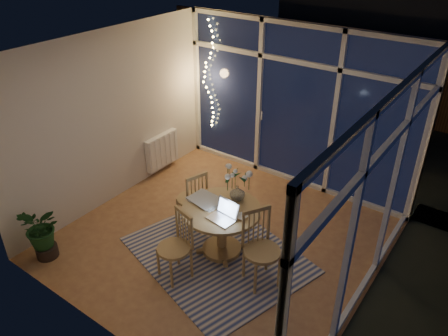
{
  "coord_description": "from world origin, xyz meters",
  "views": [
    {
      "loc": [
        2.82,
        -3.87,
        3.89
      ],
      "look_at": [
        -0.15,
        0.25,
        0.96
      ],
      "focal_mm": 35.0,
      "sensor_mm": 36.0,
      "label": 1
    }
  ],
  "objects_px": {
    "dining_table": "(222,230)",
    "laptop": "(221,212)",
    "chair_right": "(262,250)",
    "potted_plant": "(42,233)",
    "chair_left": "(191,197)",
    "chair_front": "(174,247)",
    "flower_vase": "(237,193)"
  },
  "relations": [
    {
      "from": "chair_left",
      "to": "laptop",
      "type": "xyz_separation_m",
      "value": [
        0.83,
        -0.42,
        0.35
      ]
    },
    {
      "from": "chair_right",
      "to": "flower_vase",
      "type": "bearing_deg",
      "value": 86.93
    },
    {
      "from": "dining_table",
      "to": "chair_right",
      "type": "relative_size",
      "value": 1.02
    },
    {
      "from": "dining_table",
      "to": "chair_right",
      "type": "distance_m",
      "value": 0.75
    },
    {
      "from": "dining_table",
      "to": "chair_front",
      "type": "relative_size",
      "value": 1.1
    },
    {
      "from": "dining_table",
      "to": "potted_plant",
      "type": "bearing_deg",
      "value": -141.79
    },
    {
      "from": "dining_table",
      "to": "flower_vase",
      "type": "bearing_deg",
      "value": 81.06
    },
    {
      "from": "flower_vase",
      "to": "chair_right",
      "type": "bearing_deg",
      "value": -34.35
    },
    {
      "from": "potted_plant",
      "to": "chair_left",
      "type": "bearing_deg",
      "value": 56.28
    },
    {
      "from": "chair_front",
      "to": "flower_vase",
      "type": "distance_m",
      "value": 1.08
    },
    {
      "from": "chair_front",
      "to": "flower_vase",
      "type": "height_order",
      "value": "chair_front"
    },
    {
      "from": "dining_table",
      "to": "laptop",
      "type": "height_order",
      "value": "laptop"
    },
    {
      "from": "chair_left",
      "to": "chair_front",
      "type": "relative_size",
      "value": 1.0
    },
    {
      "from": "dining_table",
      "to": "flower_vase",
      "type": "xyz_separation_m",
      "value": [
        0.04,
        0.28,
        0.45
      ]
    },
    {
      "from": "chair_front",
      "to": "flower_vase",
      "type": "xyz_separation_m",
      "value": [
        0.23,
        1.0,
        0.34
      ]
    },
    {
      "from": "chair_left",
      "to": "chair_front",
      "type": "height_order",
      "value": "chair_front"
    },
    {
      "from": "laptop",
      "to": "chair_left",
      "type": "bearing_deg",
      "value": 160.33
    },
    {
      "from": "dining_table",
      "to": "chair_right",
      "type": "bearing_deg",
      "value": -13.79
    },
    {
      "from": "chair_front",
      "to": "potted_plant",
      "type": "relative_size",
      "value": 1.22
    },
    {
      "from": "chair_front",
      "to": "laptop",
      "type": "distance_m",
      "value": 0.71
    },
    {
      "from": "chair_right",
      "to": "chair_front",
      "type": "height_order",
      "value": "chair_right"
    },
    {
      "from": "dining_table",
      "to": "chair_front",
      "type": "distance_m",
      "value": 0.75
    },
    {
      "from": "chair_left",
      "to": "chair_right",
      "type": "xyz_separation_m",
      "value": [
        1.42,
        -0.41,
        0.04
      ]
    },
    {
      "from": "chair_front",
      "to": "potted_plant",
      "type": "height_order",
      "value": "chair_front"
    },
    {
      "from": "flower_vase",
      "to": "dining_table",
      "type": "bearing_deg",
      "value": -98.94
    },
    {
      "from": "chair_right",
      "to": "laptop",
      "type": "relative_size",
      "value": 3.03
    },
    {
      "from": "chair_right",
      "to": "laptop",
      "type": "xyz_separation_m",
      "value": [
        -0.58,
        -0.01,
        0.31
      ]
    },
    {
      "from": "chair_left",
      "to": "chair_right",
      "type": "distance_m",
      "value": 1.48
    },
    {
      "from": "chair_left",
      "to": "chair_front",
      "type": "xyz_separation_m",
      "value": [
        0.51,
        -0.95,
        0.0
      ]
    },
    {
      "from": "chair_left",
      "to": "potted_plant",
      "type": "xyz_separation_m",
      "value": [
        -1.1,
        -1.65,
        -0.08
      ]
    },
    {
      "from": "laptop",
      "to": "chair_right",
      "type": "bearing_deg",
      "value": 8.15
    },
    {
      "from": "chair_front",
      "to": "flower_vase",
      "type": "bearing_deg",
      "value": 91.68
    }
  ]
}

